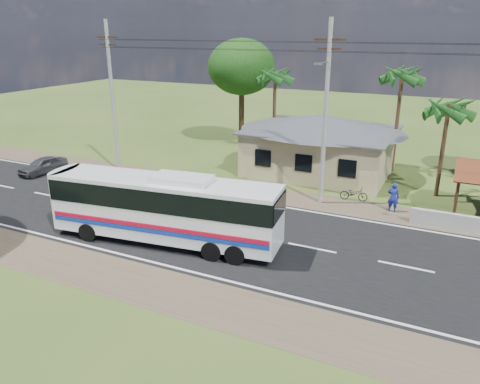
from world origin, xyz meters
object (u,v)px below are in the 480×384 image
object	(u,v)px
coach_bus	(165,204)
person	(393,197)
motorcycle	(354,194)
small_car	(43,165)

from	to	relation	value
coach_bus	person	xyz separation A→B (m)	(9.76, 9.44, -1.19)
motorcycle	small_car	distance (m)	22.89
motorcycle	person	bearing A→B (deg)	-116.87
person	small_car	xyz separation A→B (m)	(-25.00, -3.39, -0.28)
small_car	coach_bus	bearing A→B (deg)	-10.46
motorcycle	person	xyz separation A→B (m)	(2.52, -0.89, 0.45)
motorcycle	person	distance (m)	2.71
coach_bus	small_car	xyz separation A→B (m)	(-15.25, 6.05, -1.47)
coach_bus	person	distance (m)	13.63
motorcycle	small_car	world-z (taller)	small_car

